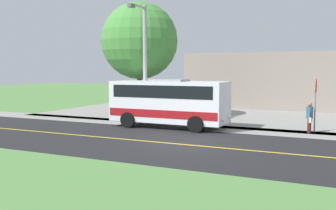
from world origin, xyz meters
TOP-DOWN VIEW (x-y plane):
  - ground_plane at (0.00, 0.00)m, footprint 120.00×120.00m
  - road_surface at (0.00, 0.00)m, footprint 8.00×100.00m
  - sidewalk at (-5.20, 0.00)m, footprint 2.40×100.00m
  - parking_lot_surface at (-12.40, 3.00)m, footprint 14.00×36.00m
  - road_centre_line at (0.00, 0.00)m, footprint 0.16×100.00m
  - shuttle_bus_front at (-4.47, -2.69)m, footprint 2.58×6.88m
  - pedestrian_with_bags at (-5.72, 4.93)m, footprint 0.72×0.34m
  - stop_sign at (-6.10, 5.16)m, footprint 0.76×0.07m
  - street_light_pole at (-4.86, -4.55)m, footprint 1.97×0.24m
  - tree_curbside at (-7.40, -6.26)m, footprint 5.22×5.22m
  - commercial_building at (-21.40, 4.90)m, footprint 10.00×23.22m

SIDE VIEW (x-z plane):
  - ground_plane at x=0.00m, z-range 0.00..0.00m
  - sidewalk at x=-5.20m, z-range 0.00..0.01m
  - parking_lot_surface at x=-12.40m, z-range 0.00..0.01m
  - road_surface at x=0.00m, z-range 0.00..0.01m
  - road_centre_line at x=0.00m, z-range 0.01..0.01m
  - pedestrian_with_bags at x=-5.72m, z-range 0.06..1.69m
  - shuttle_bus_front at x=-4.47m, z-range 0.14..2.95m
  - stop_sign at x=-6.10m, z-range 0.52..3.40m
  - commercial_building at x=-21.40m, z-range 0.00..4.81m
  - street_light_pole at x=-4.86m, z-range 0.40..7.60m
  - tree_curbside at x=-7.40m, z-range 1.34..9.26m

